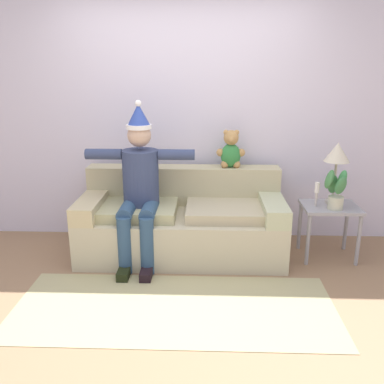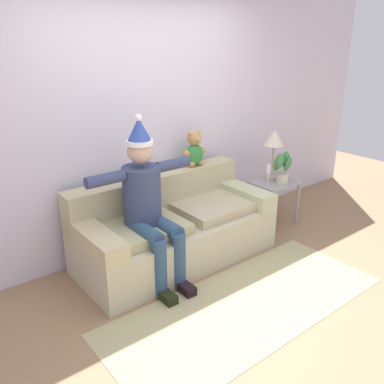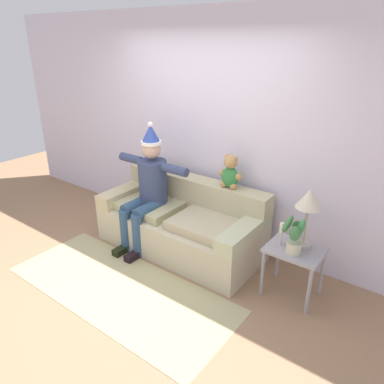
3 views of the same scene
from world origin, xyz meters
name	(u,v)px [view 1 (image 1 of 3)]	position (x,y,z in m)	size (l,w,h in m)	color
ground_plane	(175,308)	(0.00, 0.00, 0.00)	(10.00, 10.00, 0.00)	#946F4F
back_wall	(184,111)	(0.00, 1.55, 1.35)	(7.00, 0.10, 2.70)	silver
couch	(182,221)	(0.00, 1.03, 0.33)	(1.95, 0.87, 0.82)	#BCB193
person_seated	(139,183)	(-0.39, 0.87, 0.76)	(1.02, 0.77, 1.51)	navy
teddy_bear	(231,151)	(0.48, 1.30, 0.99)	(0.29, 0.17, 0.38)	#31803D
side_table	(330,214)	(1.42, 0.97, 0.44)	(0.52, 0.42, 0.53)	#97949C
table_lamp	(337,155)	(1.46, 1.06, 1.00)	(0.24, 0.24, 0.59)	#B3AB9D
potted_plant	(336,189)	(1.43, 0.88, 0.71)	(0.24, 0.25, 0.39)	#BCBCA1
candle_tall	(317,191)	(1.27, 0.95, 0.68)	(0.04, 0.04, 0.23)	beige
area_rug	(175,308)	(0.00, 0.00, 0.00)	(2.49, 1.02, 0.01)	tan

